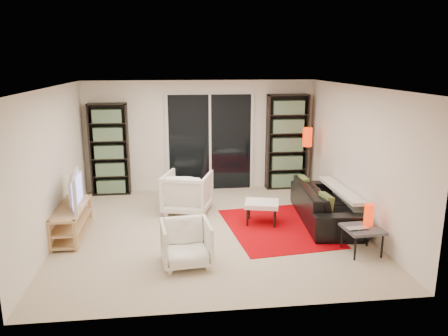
{
  "coord_description": "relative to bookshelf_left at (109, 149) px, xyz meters",
  "views": [
    {
      "loc": [
        -0.62,
        -6.95,
        2.79
      ],
      "look_at": [
        0.25,
        0.3,
        1.0
      ],
      "focal_mm": 35.0,
      "sensor_mm": 36.0,
      "label": 1
    }
  ],
  "objects": [
    {
      "name": "laptop",
      "position": [
        3.99,
        -3.62,
        -0.56
      ],
      "size": [
        0.35,
        0.25,
        0.03
      ],
      "primitive_type": "imported",
      "rotation": [
        0.0,
        0.0,
        0.12
      ],
      "color": "silver",
      "rests_on": "side_table"
    },
    {
      "name": "rug",
      "position": [
        3.08,
        -2.39,
        -0.97
      ],
      "size": [
        1.84,
        2.34,
        0.01
      ],
      "primitive_type": "cube",
      "rotation": [
        0.0,
        0.0,
        0.11
      ],
      "color": "#BC0007",
      "rests_on": "floor"
    },
    {
      "name": "tv_stand",
      "position": [
        -0.34,
        -2.33,
        -0.71
      ],
      "size": [
        0.43,
        1.35,
        0.5
      ],
      "color": "tan",
      "rests_on": "floor"
    },
    {
      "name": "sliding_door",
      "position": [
        2.15,
        0.13,
        0.07
      ],
      "size": [
        1.92,
        0.08,
        2.16
      ],
      "color": "white",
      "rests_on": "ground"
    },
    {
      "name": "tv",
      "position": [
        -0.32,
        -2.33,
        -0.19
      ],
      "size": [
        0.26,
        0.98,
        0.56
      ],
      "primitive_type": "imported",
      "rotation": [
        0.0,
        0.0,
        1.71
      ],
      "color": "black",
      "rests_on": "tv_stand"
    },
    {
      "name": "bookshelf_right",
      "position": [
        3.85,
        -0.0,
        0.07
      ],
      "size": [
        0.9,
        0.3,
        2.1
      ],
      "color": "black",
      "rests_on": "ground"
    },
    {
      "name": "floor",
      "position": [
        1.95,
        -2.33,
        -0.98
      ],
      "size": [
        5.0,
        5.0,
        0.0
      ],
      "primitive_type": "plane",
      "color": "beige",
      "rests_on": "ground"
    },
    {
      "name": "bookshelf_left",
      "position": [
        0.0,
        0.0,
        0.0
      ],
      "size": [
        0.8,
        0.3,
        1.95
      ],
      "color": "black",
      "rests_on": "ground"
    },
    {
      "name": "ceiling",
      "position": [
        1.95,
        -2.33,
        1.42
      ],
      "size": [
        5.0,
        5.0,
        0.02
      ],
      "primitive_type": "cube",
      "color": "white",
      "rests_on": "wall_back"
    },
    {
      "name": "wall_left",
      "position": [
        -0.55,
        -2.33,
        0.22
      ],
      "size": [
        0.02,
        5.0,
        2.4
      ],
      "primitive_type": "cube",
      "color": "white",
      "rests_on": "ground"
    },
    {
      "name": "wall_back",
      "position": [
        1.95,
        0.17,
        0.22
      ],
      "size": [
        5.0,
        0.02,
        2.4
      ],
      "primitive_type": "cube",
      "color": "white",
      "rests_on": "ground"
    },
    {
      "name": "side_table",
      "position": [
        4.08,
        -3.53,
        -0.62
      ],
      "size": [
        0.57,
        0.57,
        0.4
      ],
      "color": "#47474C",
      "rests_on": "floor"
    },
    {
      "name": "sofa",
      "position": [
        4.01,
        -2.13,
        -0.66
      ],
      "size": [
        1.04,
        2.25,
        0.64
      ],
      "primitive_type": "imported",
      "rotation": [
        0.0,
        0.0,
        1.48
      ],
      "color": "black",
      "rests_on": "floor"
    },
    {
      "name": "armchair_back",
      "position": [
        1.58,
        -1.38,
        -0.59
      ],
      "size": [
        1.05,
        1.06,
        0.77
      ],
      "primitive_type": "imported",
      "rotation": [
        0.0,
        0.0,
        2.84
      ],
      "color": "white",
      "rests_on": "floor"
    },
    {
      "name": "ottoman",
      "position": [
        2.85,
        -2.15,
        -0.63
      ],
      "size": [
        0.68,
        0.61,
        0.4
      ],
      "color": "white",
      "rests_on": "floor"
    },
    {
      "name": "floor_lamp",
      "position": [
        4.12,
        -0.59,
        0.14
      ],
      "size": [
        0.22,
        0.22,
        1.45
      ],
      "color": "black",
      "rests_on": "floor"
    },
    {
      "name": "wall_front",
      "position": [
        1.95,
        -4.83,
        0.22
      ],
      "size": [
        5.0,
        0.02,
        2.4
      ],
      "primitive_type": "cube",
      "color": "white",
      "rests_on": "ground"
    },
    {
      "name": "table_lamp",
      "position": [
        4.21,
        -3.43,
        -0.41
      ],
      "size": [
        0.14,
        0.14,
        0.32
      ],
      "primitive_type": "cylinder",
      "color": "red",
      "rests_on": "side_table"
    },
    {
      "name": "armchair_front",
      "position": [
        1.48,
        -3.59,
        -0.66
      ],
      "size": [
        0.73,
        0.75,
        0.63
      ],
      "primitive_type": "imported",
      "rotation": [
        0.0,
        0.0,
        0.1
      ],
      "color": "white",
      "rests_on": "floor"
    },
    {
      "name": "wall_right",
      "position": [
        4.45,
        -2.33,
        0.22
      ],
      "size": [
        0.02,
        5.0,
        2.4
      ],
      "primitive_type": "cube",
      "color": "white",
      "rests_on": "ground"
    }
  ]
}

